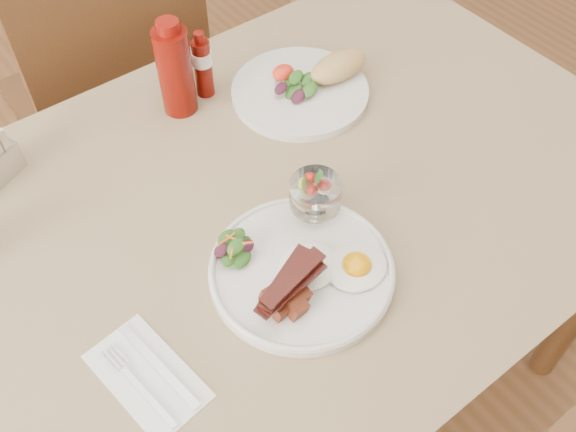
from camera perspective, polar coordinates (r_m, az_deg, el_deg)
name	(u,v)px	position (r m, az deg, el deg)	size (l,w,h in m)	color
table	(275,231)	(1.14, -1.12, -1.34)	(1.33, 0.88, 0.75)	#55361A
chair_far	(116,96)	(1.66, -15.08, 10.26)	(0.42, 0.42, 0.93)	#55361A
main_plate	(302,271)	(0.97, 1.22, -4.92)	(0.28, 0.28, 0.02)	silver
fried_eggs	(333,266)	(0.96, 3.99, -4.42)	(0.16, 0.13, 0.03)	white
bacon_potato_pile	(289,291)	(0.91, 0.10, -6.65)	(0.13, 0.08, 0.05)	maroon
side_salad	(234,249)	(0.96, -4.79, -2.93)	(0.07, 0.07, 0.04)	#1A4D14
fruit_cup	(315,194)	(0.99, 2.44, 1.96)	(0.08, 0.08, 0.08)	white
second_plate	(309,85)	(1.25, 1.89, 11.60)	(0.28, 0.26, 0.07)	silver
ketchup_bottle	(175,70)	(1.19, -10.01, 12.67)	(0.08, 0.08, 0.19)	#610B05
hot_sauce_bottle	(203,65)	(1.23, -7.60, 13.17)	(0.05, 0.05, 0.14)	#610B05
napkin_cutlery	(148,375)	(0.91, -12.31, -13.68)	(0.12, 0.19, 0.01)	white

